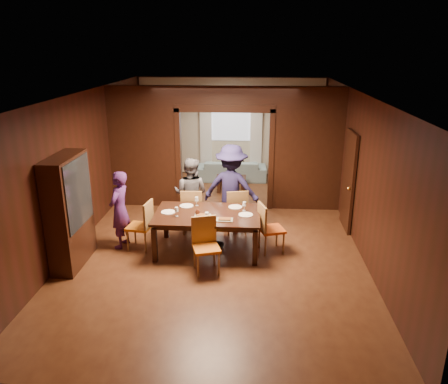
# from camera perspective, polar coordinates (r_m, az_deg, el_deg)

# --- Properties ---
(floor) EXTENTS (9.00, 9.00, 0.00)m
(floor) POSITION_cam_1_polar(r_m,az_deg,el_deg) (9.28, -0.59, -5.34)
(floor) COLOR #4E2716
(floor) RESTS_ON ground
(ceiling) EXTENTS (5.50, 9.00, 0.02)m
(ceiling) POSITION_cam_1_polar(r_m,az_deg,el_deg) (8.51, -0.66, 12.78)
(ceiling) COLOR silver
(ceiling) RESTS_ON room_walls
(room_walls) EXTENTS (5.52, 9.01, 2.90)m
(room_walls) POSITION_cam_1_polar(r_m,az_deg,el_deg) (10.60, 0.18, 6.32)
(room_walls) COLOR black
(room_walls) RESTS_ON floor
(person_purple) EXTENTS (0.47, 0.62, 1.53)m
(person_purple) POSITION_cam_1_polar(r_m,az_deg,el_deg) (8.64, -13.46, -2.27)
(person_purple) COLOR #461F5B
(person_purple) RESTS_ON floor
(person_grey) EXTENTS (0.88, 0.75, 1.57)m
(person_grey) POSITION_cam_1_polar(r_m,az_deg,el_deg) (9.25, -4.37, -0.26)
(person_grey) COLOR #595960
(person_grey) RESTS_ON floor
(person_navy) EXTENTS (1.31, 0.91, 1.85)m
(person_navy) POSITION_cam_1_polar(r_m,az_deg,el_deg) (9.13, 0.99, 0.50)
(person_navy) COLOR #1C183D
(person_navy) RESTS_ON floor
(sofa) EXTENTS (2.04, 0.86, 0.59)m
(sofa) POSITION_cam_1_polar(r_m,az_deg,el_deg) (12.79, 0.99, 2.90)
(sofa) COLOR #7F9FA6
(sofa) RESTS_ON floor
(serving_bowl) EXTENTS (0.34, 0.34, 0.08)m
(serving_bowl) POSITION_cam_1_polar(r_m,az_deg,el_deg) (8.28, -1.16, -2.38)
(serving_bowl) COLOR black
(serving_bowl) RESTS_ON dining_table
(dining_table) EXTENTS (1.98, 1.23, 0.76)m
(dining_table) POSITION_cam_1_polar(r_m,az_deg,el_deg) (8.38, -2.16, -5.24)
(dining_table) COLOR black
(dining_table) RESTS_ON floor
(coffee_table) EXTENTS (0.80, 0.50, 0.40)m
(coffee_table) POSITION_cam_1_polar(r_m,az_deg,el_deg) (11.80, 0.93, 1.05)
(coffee_table) COLOR black
(coffee_table) RESTS_ON floor
(chair_left) EXTENTS (0.50, 0.50, 0.97)m
(chair_left) POSITION_cam_1_polar(r_m,az_deg,el_deg) (8.57, -11.00, -4.26)
(chair_left) COLOR #C96712
(chair_left) RESTS_ON floor
(chair_right) EXTENTS (0.55, 0.55, 0.97)m
(chair_right) POSITION_cam_1_polar(r_m,az_deg,el_deg) (8.35, 6.25, -4.66)
(chair_right) COLOR #BF4812
(chair_right) RESTS_ON floor
(chair_far_l) EXTENTS (0.46, 0.46, 0.97)m
(chair_far_l) POSITION_cam_1_polar(r_m,az_deg,el_deg) (9.18, -4.12, -2.37)
(chair_far_l) COLOR orange
(chair_far_l) RESTS_ON floor
(chair_far_r) EXTENTS (0.53, 0.53, 0.97)m
(chair_far_r) POSITION_cam_1_polar(r_m,az_deg,el_deg) (9.15, 1.53, -2.41)
(chair_far_r) COLOR #C14112
(chair_far_r) RESTS_ON floor
(chair_near) EXTENTS (0.55, 0.55, 0.97)m
(chair_near) POSITION_cam_1_polar(r_m,az_deg,el_deg) (7.57, -2.34, -7.12)
(chair_near) COLOR #C46012
(chair_near) RESTS_ON floor
(hutch) EXTENTS (0.40, 1.20, 2.00)m
(hutch) POSITION_cam_1_polar(r_m,az_deg,el_deg) (8.14, -19.56, -2.41)
(hutch) COLOR black
(hutch) RESTS_ON floor
(door_right) EXTENTS (0.06, 0.90, 2.10)m
(door_right) POSITION_cam_1_polar(r_m,az_deg,el_deg) (9.57, 15.98, 1.39)
(door_right) COLOR black
(door_right) RESTS_ON floor
(window_far) EXTENTS (1.20, 0.03, 1.30)m
(window_far) POSITION_cam_1_polar(r_m,az_deg,el_deg) (13.07, 0.93, 9.56)
(window_far) COLOR silver
(window_far) RESTS_ON back_wall
(curtain_left) EXTENTS (0.35, 0.06, 2.40)m
(curtain_left) POSITION_cam_1_polar(r_m,az_deg,el_deg) (13.17, -2.38, 7.63)
(curtain_left) COLOR white
(curtain_left) RESTS_ON back_wall
(curtain_right) EXTENTS (0.35, 0.06, 2.40)m
(curtain_right) POSITION_cam_1_polar(r_m,az_deg,el_deg) (13.09, 4.22, 7.53)
(curtain_right) COLOR white
(curtain_right) RESTS_ON back_wall
(plate_left) EXTENTS (0.27, 0.27, 0.01)m
(plate_left) POSITION_cam_1_polar(r_m,az_deg,el_deg) (8.35, -7.30, -2.61)
(plate_left) COLOR white
(plate_left) RESTS_ON dining_table
(plate_far_l) EXTENTS (0.27, 0.27, 0.01)m
(plate_far_l) POSITION_cam_1_polar(r_m,az_deg,el_deg) (8.63, -4.92, -1.80)
(plate_far_l) COLOR silver
(plate_far_l) RESTS_ON dining_table
(plate_far_r) EXTENTS (0.27, 0.27, 0.01)m
(plate_far_r) POSITION_cam_1_polar(r_m,az_deg,el_deg) (8.54, 1.49, -1.97)
(plate_far_r) COLOR silver
(plate_far_r) RESTS_ON dining_table
(plate_right) EXTENTS (0.27, 0.27, 0.01)m
(plate_right) POSITION_cam_1_polar(r_m,az_deg,el_deg) (8.17, 2.85, -2.98)
(plate_right) COLOR silver
(plate_right) RESTS_ON dining_table
(plate_near) EXTENTS (0.27, 0.27, 0.01)m
(plate_near) POSITION_cam_1_polar(r_m,az_deg,el_deg) (7.90, -2.49, -3.75)
(plate_near) COLOR silver
(plate_near) RESTS_ON dining_table
(platter_a) EXTENTS (0.30, 0.20, 0.04)m
(platter_a) POSITION_cam_1_polar(r_m,az_deg,el_deg) (8.10, -2.82, -3.06)
(platter_a) COLOR gray
(platter_a) RESTS_ON dining_table
(platter_b) EXTENTS (0.30, 0.20, 0.04)m
(platter_b) POSITION_cam_1_polar(r_m,az_deg,el_deg) (7.92, 0.08, -3.58)
(platter_b) COLOR gray
(platter_b) RESTS_ON dining_table
(wineglass_left) EXTENTS (0.08, 0.08, 0.18)m
(wineglass_left) POSITION_cam_1_polar(r_m,az_deg,el_deg) (8.11, -6.22, -2.59)
(wineglass_left) COLOR silver
(wineglass_left) RESTS_ON dining_table
(wineglass_far) EXTENTS (0.08, 0.08, 0.18)m
(wineglass_far) POSITION_cam_1_polar(r_m,az_deg,el_deg) (8.62, -3.58, -1.21)
(wineglass_far) COLOR silver
(wineglass_far) RESTS_ON dining_table
(wineglass_right) EXTENTS (0.08, 0.08, 0.18)m
(wineglass_right) POSITION_cam_1_polar(r_m,az_deg,el_deg) (8.34, 2.67, -1.88)
(wineglass_right) COLOR silver
(wineglass_right) RESTS_ON dining_table
(tumbler) EXTENTS (0.07, 0.07, 0.14)m
(tumbler) POSITION_cam_1_polar(r_m,az_deg,el_deg) (7.93, -2.26, -3.14)
(tumbler) COLOR silver
(tumbler) RESTS_ON dining_table
(condiment_jar) EXTENTS (0.08, 0.08, 0.11)m
(condiment_jar) POSITION_cam_1_polar(r_m,az_deg,el_deg) (8.16, -3.47, -2.65)
(condiment_jar) COLOR #4C2011
(condiment_jar) RESTS_ON dining_table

